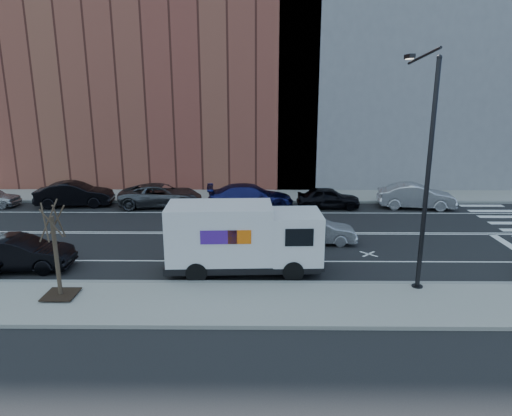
{
  "coord_description": "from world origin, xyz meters",
  "views": [
    {
      "loc": [
        0.66,
        -24.41,
        7.9
      ],
      "look_at": [
        0.43,
        0.24,
        1.4
      ],
      "focal_mm": 32.0,
      "sensor_mm": 36.0,
      "label": 1
    }
  ],
  "objects": [
    {
      "name": "streetlight",
      "position": [
        7.0,
        -6.91,
        5.08
      ],
      "size": [
        0.44,
        4.02,
        9.34
      ],
      "color": "black",
      "rests_on": "ground"
    },
    {
      "name": "far_parked_c",
      "position": [
        -6.18,
        5.99,
        0.78
      ],
      "size": [
        5.8,
        3.08,
        1.55
      ],
      "primitive_type": "imported",
      "rotation": [
        0.0,
        0.0,
        1.66
      ],
      "color": "#43454A",
      "rests_on": "ground"
    },
    {
      "name": "bldg_concrete",
      "position": [
        12.0,
        15.6,
        13.0
      ],
      "size": [
        20.0,
        10.0,
        26.0
      ],
      "primitive_type": "cube",
      "color": "slate",
      "rests_on": "ground"
    },
    {
      "name": "ground",
      "position": [
        0.0,
        0.0,
        0.0
      ],
      "size": [
        120.0,
        120.0,
        0.0
      ],
      "primitive_type": "plane",
      "color": "black",
      "rests_on": "ground"
    },
    {
      "name": "curb_far",
      "position": [
        0.0,
        7.0,
        0.08
      ],
      "size": [
        44.0,
        0.25,
        0.17
      ],
      "primitive_type": "cube",
      "color": "gray",
      "rests_on": "ground"
    },
    {
      "name": "bldg_brick",
      "position": [
        -8.0,
        15.6,
        11.0
      ],
      "size": [
        26.0,
        10.0,
        22.0
      ],
      "primitive_type": "cube",
      "color": "brown",
      "rests_on": "ground"
    },
    {
      "name": "sidewalk_near",
      "position": [
        0.0,
        -8.8,
        0.07
      ],
      "size": [
        44.0,
        3.6,
        0.15
      ],
      "primitive_type": "cube",
      "color": "gray",
      "rests_on": "ground"
    },
    {
      "name": "curb_near",
      "position": [
        0.0,
        -7.0,
        0.08
      ],
      "size": [
        44.0,
        0.25,
        0.17
      ],
      "primitive_type": "cube",
      "color": "gray",
      "rests_on": "ground"
    },
    {
      "name": "street_tree",
      "position": [
        -7.0,
        -8.4,
        1.45
      ],
      "size": [
        1.2,
        1.2,
        3.75
      ],
      "color": "black",
      "rests_on": "ground"
    },
    {
      "name": "sidewalk_far",
      "position": [
        0.0,
        8.8,
        0.07
      ],
      "size": [
        44.0,
        3.6,
        0.15
      ],
      "primitive_type": "cube",
      "color": "gray",
      "rests_on": "ground"
    },
    {
      "name": "far_parked_d",
      "position": [
        -0.0,
        5.35,
        0.84
      ],
      "size": [
        5.94,
        2.85,
        1.67
      ],
      "primitive_type": "imported",
      "rotation": [
        0.0,
        0.0,
        1.66
      ],
      "color": "navy",
      "rests_on": "ground"
    },
    {
      "name": "fedex_van",
      "position": [
        -0.1,
        -5.6,
        1.62
      ],
      "size": [
        6.86,
        2.64,
        3.09
      ],
      "rotation": [
        0.0,
        0.0,
        0.04
      ],
      "color": "black",
      "rests_on": "ground"
    },
    {
      "name": "far_parked_b",
      "position": [
        -12.1,
        5.97,
        0.84
      ],
      "size": [
        5.23,
        2.28,
        1.67
      ],
      "primitive_type": "imported",
      "rotation": [
        0.0,
        0.0,
        1.67
      ],
      "color": "black",
      "rests_on": "ground"
    },
    {
      "name": "far_parked_f",
      "position": [
        11.2,
        5.65,
        0.83
      ],
      "size": [
        5.19,
        2.34,
        1.65
      ],
      "primitive_type": "imported",
      "rotation": [
        0.0,
        0.0,
        1.45
      ],
      "color": "#B7B6BC",
      "rests_on": "ground"
    },
    {
      "name": "road_markings",
      "position": [
        0.0,
        0.0,
        0.0
      ],
      "size": [
        40.0,
        8.6,
        0.01
      ],
      "primitive_type": null,
      "color": "white",
      "rests_on": "ground"
    },
    {
      "name": "near_parked_rear_a",
      "position": [
        -10.13,
        -5.43,
        0.78
      ],
      "size": [
        4.79,
        1.89,
        1.55
      ],
      "primitive_type": "imported",
      "rotation": [
        0.0,
        0.0,
        1.63
      ],
      "color": "black",
      "rests_on": "ground"
    },
    {
      "name": "far_parked_e",
      "position": [
        5.26,
        5.59,
        0.72
      ],
      "size": [
        4.23,
        1.73,
        1.44
      ],
      "primitive_type": "imported",
      "rotation": [
        0.0,
        0.0,
        1.58
      ],
      "color": "black",
      "rests_on": "ground"
    },
    {
      "name": "driving_sedan",
      "position": [
        3.62,
        -1.62,
        0.67
      ],
      "size": [
        4.1,
        1.5,
        1.34
      ],
      "primitive_type": "imported",
      "rotation": [
        0.0,
        0.0,
        1.55
      ],
      "color": "#A9A9AD",
      "rests_on": "ground"
    }
  ]
}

